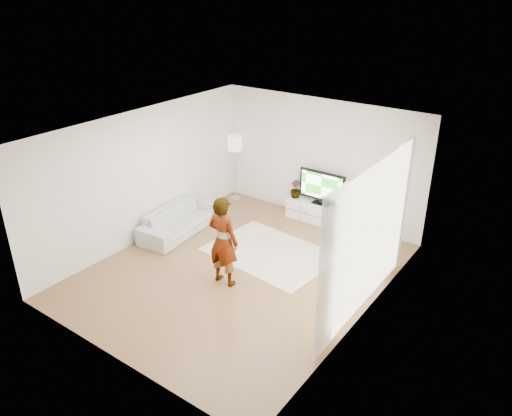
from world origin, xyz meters
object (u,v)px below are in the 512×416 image
Objects in this scene: rug at (270,253)px; media_console at (320,213)px; player at (223,241)px; floor_lamp at (235,146)px; sofa at (180,220)px; television at (322,187)px.

media_console is at bearing 86.27° from rug.
media_console is at bearing -93.80° from player.
player is at bearing -55.30° from floor_lamp.
player reaches higher than sofa.
player is (-0.20, -3.24, 0.65)m from media_console.
rug is at bearing -38.29° from floor_lamp.
television is 3.28m from player.
floor_lamp reaches higher than sofa.
television is 0.65× the size of player.
rug is at bearing -84.83° from sofa.
television is at bearing 86.33° from rug.
television is at bearing 90.00° from media_console.
player is 3.90m from floor_lamp.
rug is 1.20× the size of sofa.
floor_lamp is (-2.40, -0.09, 0.53)m from television.
sofa is at bearing -86.31° from floor_lamp.
rug is (-0.12, -1.86, -0.22)m from media_console.
player is (-0.08, -1.38, 0.86)m from rug.
rug is 3.22m from floor_lamp.
media_console is 1.41× the size of television.
sofa is at bearing -134.88° from television.
sofa is (-2.14, -0.38, 0.29)m from rug.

